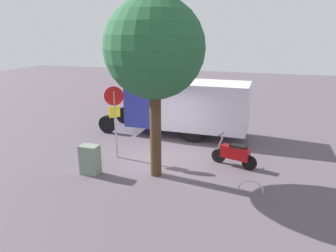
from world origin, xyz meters
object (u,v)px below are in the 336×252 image
Objects in this scene: motorcycle at (235,154)px; box_truck_near at (186,105)px; stop_sign at (115,111)px; bike_rack_hoop at (250,192)px; street_tree at (155,50)px; utility_cabinet at (90,160)px.

box_truck_near is at bearing -33.42° from motorcycle.
stop_sign is 5.94m from bike_rack_hoop.
bike_rack_hoop is at bearing 124.94° from box_truck_near.
bike_rack_hoop is (-3.36, 0.29, -4.43)m from street_tree.
box_truck_near reaches higher than motorcycle.
bike_rack_hoop is at bearing 166.36° from stop_sign.
utility_cabinet reaches higher than bike_rack_hoop.
utility_cabinet is (2.30, 0.65, -3.88)m from street_tree.
street_tree is at bearing 153.75° from stop_sign.
bike_rack_hoop is at bearing -176.34° from utility_cabinet.
utility_cabinet is at bearing 82.80° from stop_sign.
street_tree is (-0.11, 4.77, 2.90)m from box_truck_near.
box_truck_near reaches higher than utility_cabinet.
box_truck_near is at bearing -88.72° from street_tree.
bike_rack_hoop is at bearing 175.01° from street_tree.
street_tree is 5.56m from bike_rack_hoop.
box_truck_near is 6.32m from bike_rack_hoop.
stop_sign is at bearing -97.20° from utility_cabinet.
motorcycle is 4.97m from street_tree.
street_tree reaches higher than utility_cabinet.
box_truck_near is at bearing -117.84° from stop_sign.
stop_sign reaches higher than motorcycle.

